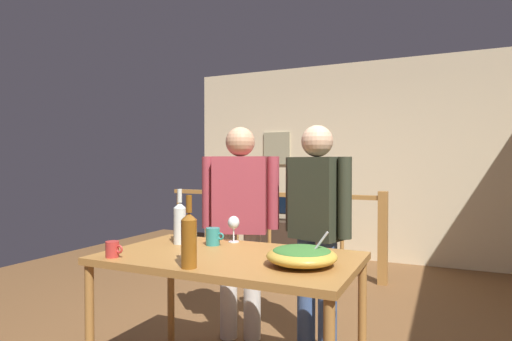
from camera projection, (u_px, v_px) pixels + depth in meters
back_wall at (358, 161)px, 5.78m from camera, size 4.92×0.10×2.71m
framed_picture at (277, 148)px, 6.22m from camera, size 0.41×0.03×0.48m
stair_railing at (302, 223)px, 4.95m from camera, size 2.79×0.10×1.02m
tv_console at (294, 240)px, 5.82m from camera, size 0.90×0.40×0.52m
flat_screen_tv at (294, 205)px, 5.78m from camera, size 0.51×0.12×0.39m
serving_table at (229, 268)px, 2.37m from camera, size 1.44×0.83×0.81m
salad_bowl at (302, 255)px, 2.12m from camera, size 0.36×0.36×0.18m
wine_glass at (234, 224)px, 2.74m from camera, size 0.08×0.08×0.17m
wine_bottle_amber at (189, 239)px, 2.07m from camera, size 0.08×0.08×0.36m
wine_bottle_clear at (180, 222)px, 2.68m from camera, size 0.08×0.08×0.35m
mug_red at (113, 249)px, 2.31m from camera, size 0.11×0.07×0.09m
mug_teal at (213, 237)px, 2.64m from camera, size 0.12×0.09×0.11m
person_standing_left at (240, 214)px, 3.16m from camera, size 0.56×0.34×1.60m
person_standing_right at (317, 221)px, 2.91m from camera, size 0.51×0.32×1.60m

